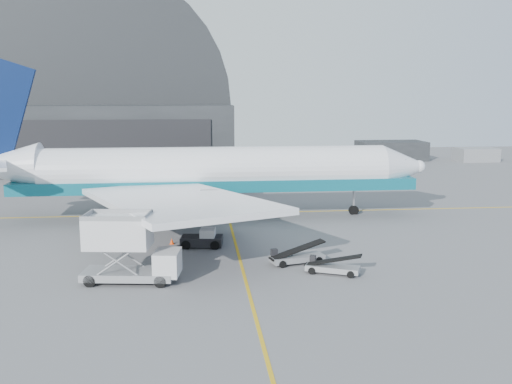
{
  "coord_description": "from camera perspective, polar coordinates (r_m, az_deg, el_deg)",
  "views": [
    {
      "loc": [
        -3.54,
        -46.02,
        13.89
      ],
      "look_at": [
        2.19,
        8.34,
        4.5
      ],
      "focal_mm": 40.0,
      "sensor_mm": 36.0,
      "label": 1
    }
  ],
  "objects": [
    {
      "name": "traffic_cone",
      "position": [
        54.27,
        -8.42,
        -4.9
      ],
      "size": [
        0.39,
        0.39,
        0.57
      ],
      "color": "#F84007",
      "rests_on": "ground"
    },
    {
      "name": "distant_bldg_a",
      "position": [
        125.89,
        13.31,
        3.15
      ],
      "size": [
        14.0,
        8.0,
        4.0
      ],
      "primitive_type": "cube",
      "color": "black",
      "rests_on": "ground"
    },
    {
      "name": "airliner",
      "position": [
        64.39,
        -5.9,
        1.97
      ],
      "size": [
        53.32,
        51.7,
        18.71
      ],
      "color": "white",
      "rests_on": "ground"
    },
    {
      "name": "taxi_lines",
      "position": [
        60.41,
        -2.5,
        -3.55
      ],
      "size": [
        80.0,
        42.12,
        0.02
      ],
      "color": "#C69712",
      "rests_on": "ground"
    },
    {
      "name": "catering_truck",
      "position": [
        43.59,
        -12.77,
        -5.63
      ],
      "size": [
        7.5,
        3.6,
        4.96
      ],
      "rotation": [
        0.0,
        0.0,
        -0.13
      ],
      "color": "gray",
      "rests_on": "ground"
    },
    {
      "name": "pushback_tug",
      "position": [
        53.02,
        -5.33,
        -4.75
      ],
      "size": [
        4.02,
        2.67,
        1.75
      ],
      "rotation": [
        0.0,
        0.0,
        -0.13
      ],
      "color": "black",
      "rests_on": "ground"
    },
    {
      "name": "belt_loader_b",
      "position": [
        45.44,
        7.62,
        -7.45
      ],
      "size": [
        4.44,
        2.99,
        1.69
      ],
      "rotation": [
        0.0,
        0.0,
        -0.42
      ],
      "color": "gray",
      "rests_on": "ground"
    },
    {
      "name": "distant_bldg_b",
      "position": [
        128.92,
        21.06,
        2.91
      ],
      "size": [
        8.0,
        6.0,
        2.8
      ],
      "primitive_type": "cube",
      "color": "gray",
      "rests_on": "ground"
    },
    {
      "name": "hangar",
      "position": [
        112.57,
        -15.58,
        7.18
      ],
      "size": [
        50.0,
        28.3,
        28.0
      ],
      "color": "black",
      "rests_on": "ground"
    },
    {
      "name": "ground",
      "position": [
        48.2,
        -1.56,
        -7.0
      ],
      "size": [
        200.0,
        200.0,
        0.0
      ],
      "primitive_type": "plane",
      "color": "#565659",
      "rests_on": "ground"
    },
    {
      "name": "belt_loader_a",
      "position": [
        47.73,
        4.07,
        -6.49
      ],
      "size": [
        4.89,
        2.59,
        1.83
      ],
      "rotation": [
        0.0,
        0.0,
        0.25
      ],
      "color": "gray",
      "rests_on": "ground"
    }
  ]
}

